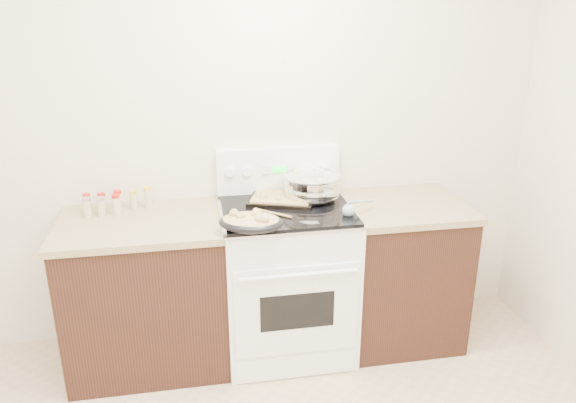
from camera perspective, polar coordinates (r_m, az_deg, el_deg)
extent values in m
cube|color=beige|center=(3.43, -7.03, 7.46)|extent=(4.00, 0.05, 2.70)
cube|color=black|center=(3.45, -14.06, -9.27)|extent=(0.90, 0.64, 0.88)
cube|color=brown|center=(3.25, -14.76, -2.20)|extent=(0.93, 0.67, 0.04)
cube|color=black|center=(3.66, 11.23, -7.17)|extent=(0.70, 0.64, 0.88)
cube|color=brown|center=(3.47, 11.75, -0.44)|extent=(0.73, 0.67, 0.04)
cube|color=white|center=(3.46, -0.15, -8.11)|extent=(0.76, 0.66, 0.92)
cube|color=white|center=(3.18, 0.94, -11.06)|extent=(0.70, 0.01, 0.55)
cube|color=black|center=(3.17, 0.96, -11.12)|extent=(0.42, 0.01, 0.22)
cylinder|color=white|center=(3.02, 1.11, -7.48)|extent=(0.65, 0.02, 0.02)
cube|color=white|center=(3.39, 0.89, -16.44)|extent=(0.70, 0.01, 0.14)
cube|color=silver|center=(3.26, -0.16, -0.91)|extent=(0.78, 0.68, 0.01)
cube|color=black|center=(3.26, -0.16, -0.72)|extent=(0.74, 0.64, 0.01)
cube|color=white|center=(3.48, -1.02, 3.26)|extent=(0.76, 0.07, 0.28)
cylinder|color=white|center=(3.40, -5.89, 2.97)|extent=(0.06, 0.02, 0.06)
cylinder|color=white|center=(3.41, -4.21, 3.07)|extent=(0.06, 0.02, 0.06)
cylinder|color=white|center=(3.47, 2.37, 3.43)|extent=(0.06, 0.02, 0.06)
cylinder|color=white|center=(3.49, 3.98, 3.51)|extent=(0.06, 0.02, 0.06)
cube|color=#19E533|center=(3.44, -0.90, 3.28)|extent=(0.09, 0.00, 0.04)
cube|color=silver|center=(3.43, -2.22, 3.20)|extent=(0.05, 0.00, 0.05)
cube|color=silver|center=(3.45, 0.41, 3.34)|extent=(0.05, 0.00, 0.05)
ellipsoid|color=silver|center=(3.37, 2.46, 1.35)|extent=(0.40, 0.40, 0.21)
cylinder|color=silver|center=(3.39, 2.45, 0.35)|extent=(0.19, 0.19, 0.01)
torus|color=silver|center=(3.34, 2.49, 2.68)|extent=(0.35, 0.35, 0.02)
cylinder|color=silver|center=(3.36, 2.47, 1.71)|extent=(0.33, 0.33, 0.11)
cylinder|color=brown|center=(3.35, 2.48, 2.48)|extent=(0.31, 0.31, 0.00)
cube|color=beige|center=(3.45, 2.84, 3.14)|extent=(0.03, 0.03, 0.02)
cube|color=beige|center=(3.34, 1.35, 2.55)|extent=(0.03, 0.03, 0.02)
cube|color=beige|center=(3.32, 3.64, 2.45)|extent=(0.03, 0.03, 0.02)
cube|color=beige|center=(3.31, 0.59, 2.39)|extent=(0.03, 0.03, 0.03)
cube|color=beige|center=(3.40, 0.88, 2.90)|extent=(0.04, 0.04, 0.03)
cube|color=beige|center=(3.34, 1.01, 2.58)|extent=(0.03, 0.03, 0.02)
cube|color=beige|center=(3.24, 1.70, 2.00)|extent=(0.03, 0.03, 0.02)
cube|color=beige|center=(3.26, 3.26, 2.08)|extent=(0.03, 0.03, 0.03)
cube|color=beige|center=(3.42, 0.81, 3.03)|extent=(0.04, 0.04, 0.03)
cube|color=beige|center=(3.28, 3.75, 2.20)|extent=(0.04, 0.04, 0.02)
cube|color=beige|center=(3.39, 4.04, 2.78)|extent=(0.03, 0.03, 0.02)
ellipsoid|color=black|center=(2.95, -3.79, -2.13)|extent=(0.40, 0.33, 0.08)
ellipsoid|color=tan|center=(2.95, -3.80, -1.92)|extent=(0.36, 0.30, 0.06)
sphere|color=tan|center=(2.97, -3.28, -0.98)|extent=(0.04, 0.04, 0.04)
sphere|color=tan|center=(2.88, -2.91, -1.73)|extent=(0.05, 0.05, 0.05)
sphere|color=tan|center=(2.96, -5.51, -1.22)|extent=(0.05, 0.05, 0.05)
sphere|color=tan|center=(2.94, -3.22, -1.29)|extent=(0.05, 0.05, 0.05)
sphere|color=tan|center=(2.94, -3.02, -1.12)|extent=(0.04, 0.04, 0.04)
sphere|color=tan|center=(2.88, -2.39, -1.80)|extent=(0.05, 0.05, 0.05)
sphere|color=tan|center=(2.92, -4.95, -1.49)|extent=(0.04, 0.04, 0.04)
sphere|color=tan|center=(2.92, -4.68, -1.41)|extent=(0.04, 0.04, 0.04)
cube|color=black|center=(3.35, -0.65, 0.19)|extent=(0.45, 0.37, 0.02)
cube|color=tan|center=(3.34, -0.65, 0.38)|extent=(0.40, 0.33, 0.02)
sphere|color=tan|center=(3.41, 0.65, 0.98)|extent=(0.04, 0.04, 0.04)
sphere|color=tan|center=(3.34, -2.46, 0.58)|extent=(0.04, 0.04, 0.04)
sphere|color=tan|center=(3.35, 0.09, 0.66)|extent=(0.04, 0.04, 0.04)
sphere|color=tan|center=(3.37, -3.03, 0.71)|extent=(0.04, 0.04, 0.04)
sphere|color=tan|center=(3.40, 1.57, 0.97)|extent=(0.04, 0.04, 0.04)
sphere|color=tan|center=(3.33, -2.61, 0.45)|extent=(0.04, 0.04, 0.04)
sphere|color=tan|center=(3.34, -3.06, 0.54)|extent=(0.03, 0.03, 0.03)
sphere|color=tan|center=(3.29, -0.97, 0.30)|extent=(0.04, 0.04, 0.04)
sphere|color=tan|center=(3.33, 0.25, 0.48)|extent=(0.04, 0.04, 0.04)
sphere|color=tan|center=(3.30, 1.10, 0.31)|extent=(0.04, 0.04, 0.04)
cylinder|color=#AD884F|center=(3.15, -1.52, -1.18)|extent=(0.19, 0.17, 0.01)
sphere|color=#AD884F|center=(3.08, -2.84, -1.70)|extent=(0.04, 0.04, 0.04)
sphere|color=#789CB4|center=(3.16, 6.18, -0.89)|extent=(0.07, 0.07, 0.07)
cylinder|color=#789CB4|center=(3.23, 7.43, 0.00)|extent=(0.20, 0.15, 0.07)
cylinder|color=#BFB28C|center=(3.45, -19.70, -0.24)|extent=(0.04, 0.04, 0.09)
cylinder|color=#B21414|center=(3.43, -19.81, 0.59)|extent=(0.04, 0.04, 0.02)
cylinder|color=#BFB28C|center=(3.43, -18.36, -0.19)|extent=(0.04, 0.04, 0.09)
cylinder|color=#B21414|center=(3.41, -18.46, 0.65)|extent=(0.05, 0.05, 0.02)
cylinder|color=#BFB28C|center=(3.43, -16.86, 0.04)|extent=(0.04, 0.04, 0.09)
cylinder|color=#B21414|center=(3.42, -16.96, 0.92)|extent=(0.05, 0.05, 0.02)
cylinder|color=#BFB28C|center=(3.41, -15.43, 0.04)|extent=(0.04, 0.04, 0.10)
cylinder|color=gold|center=(3.39, -15.51, 0.93)|extent=(0.04, 0.04, 0.02)
cylinder|color=#BFB28C|center=(3.41, -14.04, 0.30)|extent=(0.04, 0.04, 0.11)
cylinder|color=gold|center=(3.39, -14.13, 1.31)|extent=(0.04, 0.04, 0.02)
cylinder|color=#BFB28C|center=(3.37, -19.73, -0.69)|extent=(0.04, 0.04, 0.09)
cylinder|color=#B2B2B7|center=(3.35, -19.84, 0.21)|extent=(0.05, 0.05, 0.02)
cylinder|color=#BFB28C|center=(3.36, -18.45, -0.62)|extent=(0.04, 0.04, 0.09)
cylinder|color=#B2B2B7|center=(3.34, -18.55, 0.26)|extent=(0.05, 0.05, 0.02)
cylinder|color=#BFB28C|center=(3.34, -17.02, -0.46)|extent=(0.04, 0.04, 0.11)
cylinder|color=#B21414|center=(3.32, -17.13, 0.53)|extent=(0.04, 0.04, 0.02)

